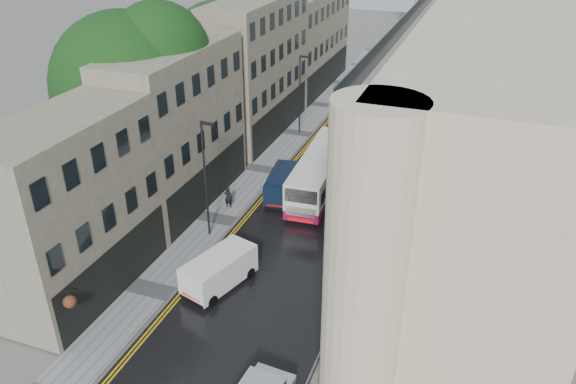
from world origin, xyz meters
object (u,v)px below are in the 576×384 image
Objects in this scene: tree_near at (129,108)px; tree_far at (219,69)px; lamp_post_far at (300,95)px; navy_van at (266,192)px; pedestrian at (228,197)px; cream_bus at (294,188)px; white_van at (188,279)px; lamp_post_near at (205,181)px; white_lorry at (388,133)px.

tree_near is 13.02m from tree_far.
tree_far is 1.74× the size of lamp_post_far.
pedestrian is (-2.41, -1.21, -0.29)m from navy_van.
cream_bus reaches higher than white_van.
lamp_post_near reaches higher than white_van.
lamp_post_near reaches higher than pedestrian.
cream_bus is at bearing 13.84° from tree_near.
tree_far reaches higher than pedestrian.
tree_far is 1.15× the size of cream_bus.
cream_bus reaches higher than navy_van.
cream_bus is (10.64, -10.30, -4.73)m from tree_far.
tree_far reaches higher than cream_bus.
tree_far is at bearing 128.23° from white_van.
cream_bus is 1.99m from navy_van.
lamp_post_near is (7.02, -2.77, -2.93)m from tree_near.
tree_near is at bearing -111.47° from lamp_post_far.
tree_far is 14.86m from navy_van.
white_van is 0.63× the size of lamp_post_far.
white_van is 10.68m from navy_van.
white_lorry is at bearing 65.53° from lamp_post_near.
white_lorry reaches higher than cream_bus.
white_van reaches higher than pedestrian.
white_van is at bearing -104.39° from cream_bus.
tree_far is 2.77× the size of white_van.
lamp_post_far is (-8.66, 2.78, 1.37)m from white_lorry.
lamp_post_far is at bearing 104.38° from cream_bus.
white_lorry is 12.76m from navy_van.
pedestrian is 0.20× the size of lamp_post_near.
cream_bus is at bearing 95.79° from white_van.
tree_far is at bearing 132.61° from cream_bus.
tree_near is 1.28× the size of cream_bus.
white_lorry reaches higher than pedestrian.
cream_bus is 1.51× the size of lamp_post_far.
white_lorry is 9.20m from lamp_post_far.
white_lorry is at bearing 89.84° from white_van.
cream_bus reaches higher than pedestrian.
cream_bus is 7.18m from lamp_post_near.
navy_van is (0.32, 10.68, 0.16)m from white_van.
lamp_post_far is (0.07, 15.01, 2.80)m from pedestrian.
tree_near is at bearing -145.18° from white_lorry.
pedestrian is (-8.73, -12.23, -1.43)m from white_lorry.
white_lorry reaches higher than white_van.
lamp_post_far reaches higher than cream_bus.
lamp_post_near is (-2.04, -4.88, 2.82)m from navy_van.
pedestrian is at bearing -131.17° from white_lorry.
white_lorry is at bearing 40.48° from tree_near.
pedestrian is at bearing -161.00° from navy_van.
white_lorry is 1.91× the size of navy_van.
navy_van is at bearing -78.95° from lamp_post_far.
tree_near is 8.82× the size of pedestrian.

